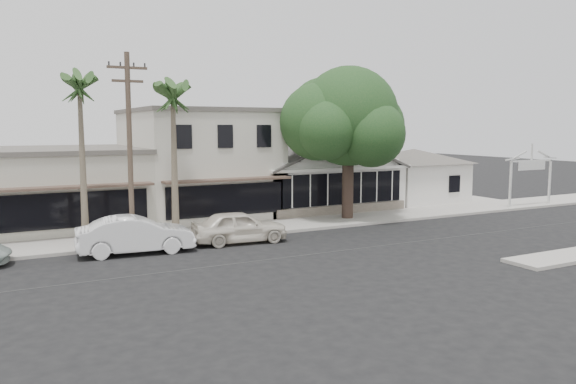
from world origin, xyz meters
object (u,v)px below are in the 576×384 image
car_1 (135,235)px  car_0 (239,227)px  shade_tree (345,119)px  arch_sign (531,163)px  utility_pole (130,145)px

car_1 → car_0: bearing=-85.1°
car_0 → car_1: (-5.00, 0.04, 0.05)m
car_0 → shade_tree: size_ratio=0.50×
car_1 → shade_tree: (13.34, 3.34, 5.23)m
car_1 → arch_sign: bearing=-81.7°
arch_sign → car_0: size_ratio=0.89×
utility_pole → car_1: (-0.16, -1.31, -3.95)m
arch_sign → utility_pole: (-27.40, -0.10, 1.63)m
shade_tree → car_1: bearing=-166.0°
utility_pole → car_1: size_ratio=1.76×
shade_tree → arch_sign: bearing=-7.7°
car_0 → utility_pole: bearing=80.1°
arch_sign → utility_pole: 27.45m
utility_pole → car_0: bearing=-15.6°
utility_pole → shade_tree: 13.40m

